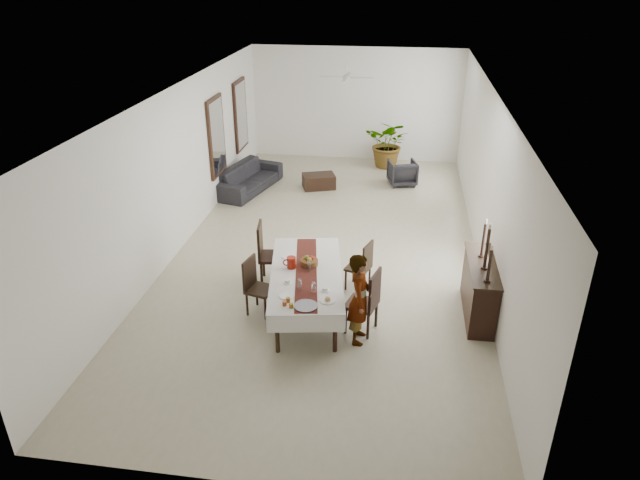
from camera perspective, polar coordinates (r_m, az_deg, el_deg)
The scene contains 88 objects.
floor at distance 11.77m, azimuth 0.82°, elevation -0.75°, with size 6.00×12.00×0.00m, color #BFB798.
ceiling at distance 10.71m, azimuth 0.94°, elevation 14.69°, with size 6.00×12.00×0.02m, color white.
wall_back at distance 16.88m, azimuth 3.62°, elevation 13.38°, with size 6.00×0.02×3.20m, color white.
wall_front at distance 5.94m, azimuth -6.95°, elevation -13.08°, with size 6.00×0.02×3.20m, color white.
wall_left at distance 11.88m, azimuth -13.73°, elevation 7.12°, with size 0.02×12.00×3.20m, color white.
wall_right at distance 11.18m, azimuth 16.38°, elevation 5.59°, with size 0.02×12.00×3.20m, color white.
dining_table_top at distance 9.36m, azimuth -1.38°, elevation -3.41°, with size 0.98×2.36×0.05m, color black.
table_leg_fl at distance 8.63m, azimuth -4.31°, elevation -9.24°, with size 0.07×0.07×0.69m, color black.
table_leg_fr at distance 8.62m, azimuth 1.52°, elevation -9.21°, with size 0.07×0.07×0.69m, color black.
table_leg_bl at distance 10.53m, azimuth -3.68°, elevation -2.15°, with size 0.07×0.07×0.69m, color black.
table_leg_br at distance 10.53m, azimuth 1.03°, elevation -2.12°, with size 0.07×0.07×0.69m, color black.
tablecloth_top at distance 9.35m, azimuth -1.38°, elevation -3.25°, with size 1.16×2.54×0.01m, color silver.
tablecloth_drape_left at distance 9.44m, azimuth -4.87°, elevation -4.02°, with size 0.01×2.54×0.30m, color silver.
tablecloth_drape_right at distance 9.43m, azimuth 2.13°, elevation -3.98°, with size 0.01×2.54×0.30m, color white.
tablecloth_drape_near at distance 8.35m, azimuth -1.42°, elevation -8.38°, with size 1.16×0.01×0.30m, color white.
tablecloth_drape_far at distance 10.53m, azimuth -1.33°, elevation -0.54°, with size 1.16×0.01×0.30m, color silver.
table_runner at distance 9.34m, azimuth -1.38°, elevation -3.21°, with size 0.34×2.46×0.00m, color maroon.
red_pitcher at distance 9.43m, azimuth -2.88°, elevation -2.27°, with size 0.15×0.15×0.20m, color maroon.
pitcher_handle at distance 9.44m, azimuth -3.39°, elevation -2.27°, with size 0.12×0.12×0.02m, color maroon.
wine_glass_near at distance 8.75m, azimuth -0.64°, elevation -4.80°, with size 0.07×0.07×0.17m, color white.
wine_glass_mid at distance 8.84m, azimuth -2.05°, elevation -4.48°, with size 0.07×0.07×0.17m, color silver.
wine_glass_far at distance 9.35m, azimuth -1.09°, elevation -2.62°, with size 0.07×0.07×0.17m, color white.
teacup_right at distance 8.82m, azimuth 0.52°, elevation -4.92°, with size 0.09×0.09×0.06m, color white.
saucer_right at distance 8.83m, azimuth 0.51°, elevation -5.05°, with size 0.15×0.15×0.01m, color white.
teacup_left at distance 9.04m, azimuth -3.27°, elevation -4.14°, with size 0.09×0.09×0.06m, color white.
saucer_left at distance 9.05m, azimuth -3.27°, elevation -4.27°, with size 0.15×0.15×0.01m, color white.
plate_near_right at distance 8.58m, azimuth 0.76°, elevation -6.07°, with size 0.24×0.24×0.01m, color silver.
bread_near_right at distance 8.57m, azimuth 0.76°, elevation -5.91°, with size 0.09×0.09×0.09m, color tan.
plate_near_left at distance 8.71m, azimuth -3.36°, elevation -5.57°, with size 0.24×0.24×0.01m, color silver.
plate_far_left at distance 9.82m, azimuth -3.20°, elevation -1.64°, with size 0.24×0.24×0.01m, color white.
serving_tray at distance 8.46m, azimuth -1.43°, elevation -6.60°, with size 0.35×0.35×0.02m, color #444449.
jam_jar_a at distance 8.42m, azimuth -2.91°, elevation -6.56°, with size 0.06×0.06×0.07m, color #996316.
jam_jar_b at distance 8.48m, azimuth -3.57°, elevation -6.35°, with size 0.06×0.06×0.07m, color #9A3D16.
jam_jar_c at distance 8.56m, azimuth -3.21°, elevation -5.99°, with size 0.06×0.06×0.07m, color brown.
fruit_basket at distance 9.54m, azimuth -1.08°, elevation -2.23°, with size 0.30×0.30×0.10m, color brown.
fruit_red at distance 9.52m, azimuth -0.91°, elevation -1.79°, with size 0.09×0.09×0.09m, color maroon.
fruit_green at distance 9.53m, azimuth -1.32°, elevation -1.76°, with size 0.08×0.08×0.08m, color #4F8828.
fruit_yellow at distance 9.46m, azimuth -1.09°, elevation -1.98°, with size 0.08×0.08×0.08m, color gold.
chair_right_near_seat at distance 9.03m, azimuth 4.17°, elevation -6.41°, with size 0.46×0.46×0.05m, color black.
chair_right_near_leg_fl at distance 8.97m, azimuth 4.82°, elevation -8.63°, with size 0.05×0.05×0.46m, color black.
chair_right_near_leg_fr at distance 9.27m, azimuth 5.63°, elevation -7.41°, with size 0.05×0.05×0.46m, color black.
chair_right_near_leg_bl at distance 9.08m, azimuth 2.56°, elevation -8.09°, with size 0.05×0.05×0.46m, color black.
chair_right_near_leg_br at distance 9.37m, azimuth 3.45°, elevation -6.90°, with size 0.05×0.05×0.46m, color black.
chair_right_near_back at distance 8.81m, azimuth 5.51°, elevation -4.98°, with size 0.46×0.04×0.59m, color black.
chair_right_far_seat at distance 10.18m, azimuth 3.83°, elevation -2.78°, with size 0.39×0.39×0.04m, color black.
chair_right_far_leg_fl at distance 10.11m, azimuth 4.24°, elevation -4.46°, with size 0.04×0.04×0.39m, color black.
chair_right_far_leg_fr at distance 10.36m, azimuth 4.98°, elevation -3.65°, with size 0.04×0.04×0.39m, color black.
chair_right_far_leg_bl at distance 10.22m, azimuth 2.59°, elevation -4.03°, with size 0.04×0.04×0.39m, color black.
chair_right_far_leg_br at distance 10.48m, azimuth 3.36°, elevation -3.25°, with size 0.04×0.04×0.39m, color black.
chair_right_far_back at distance 9.99m, azimuth 4.81°, elevation -1.67°, with size 0.39×0.04×0.50m, color black.
chair_left_near_seat at distance 9.52m, azimuth -5.99°, elevation -4.97°, with size 0.42×0.42×0.05m, color black.
chair_left_near_leg_fl at distance 9.83m, azimuth -6.34°, elevation -5.44°, with size 0.04×0.04×0.41m, color black.
chair_left_near_leg_fr at distance 9.58m, azimuth -7.30°, elevation -6.42°, with size 0.04×0.04×0.41m, color black.
chair_left_near_leg_bl at distance 9.69m, azimuth -4.56°, elevation -5.86°, with size 0.04×0.04×0.41m, color black.
chair_left_near_leg_br at distance 9.44m, azimuth -5.49°, elevation -6.87°, with size 0.04×0.04×0.41m, color black.
chair_left_near_back at distance 9.46m, azimuth -7.08°, elevation -3.27°, with size 0.42×0.04×0.53m, color black.
chair_left_far_seat at distance 10.35m, azimuth -4.72°, elevation -1.68°, with size 0.49×0.49×0.06m, color black.
chair_left_far_leg_fl at distance 10.67m, azimuth -5.65°, elevation -2.46°, with size 0.05×0.05×0.48m, color black.
chair_left_far_leg_fr at distance 10.32m, azimuth -5.87°, elevation -3.53°, with size 0.05×0.05×0.48m, color black.
chair_left_far_leg_bl at distance 10.64m, azimuth -3.50°, elevation -2.47°, with size 0.05×0.05×0.48m, color black.
chair_left_far_leg_br at distance 10.29m, azimuth -3.64°, elevation -3.55°, with size 0.05×0.05×0.48m, color black.
chair_left_far_back at distance 10.22m, azimuth -6.03°, elevation -0.02°, with size 0.49×0.04×0.62m, color black.
woman at distance 8.66m, azimuth 4.00°, elevation -5.89°, with size 0.54×0.36×1.49m, color gray.
sideboard_body at distance 9.76m, azimuth 15.63°, elevation -4.86°, with size 0.41×1.54×0.92m, color black.
sideboard_top at distance 9.53m, azimuth 15.97°, elevation -2.41°, with size 0.45×1.60×0.03m, color black.
candlestick_near_base at distance 9.03m, azimuth 16.37°, elevation -3.93°, with size 0.10×0.10×0.03m, color black.
candlestick_near_shaft at distance 8.90m, azimuth 16.59°, elevation -2.42°, with size 0.05×0.05×0.51m, color black.
candlestick_near_candle at distance 8.76m, azimuth 16.83°, elevation -0.72°, with size 0.04×0.04×0.08m, color white.
candlestick_mid_base at distance 9.38m, azimuth 16.09°, elevation -2.69°, with size 0.10×0.10×0.03m, color black.
candlestick_mid_shaft at distance 9.22m, azimuth 16.36°, elevation -0.79°, with size 0.05×0.05×0.67m, color black.
candlestick_mid_candle at distance 9.07m, azimuth 16.65°, elevation 1.31°, with size 0.04×0.04×0.08m, color beige.
candlestick_far_base at distance 9.74m, azimuth 15.83°, elevation -1.53°, with size 0.10×0.10×0.03m, color black.
candlestick_far_shaft at distance 9.61m, azimuth 16.05°, elevation 0.03°, with size 0.05×0.05×0.56m, color black.
candlestick_far_candle at distance 9.48m, azimuth 16.29°, elevation 1.78°, with size 0.04×0.04×0.08m, color beige.
sofa at distance 14.80m, azimuth -7.18°, elevation 6.20°, with size 2.22×0.87×0.65m, color #242227.
armchair at distance 15.20m, azimuth 8.22°, elevation 6.68°, with size 0.68×0.70×0.64m, color #29272C.
coffee_table at distance 14.85m, azimuth -0.13°, elevation 5.90°, with size 0.81×0.54×0.36m, color black.
potted_plant at distance 16.41m, azimuth 6.90°, elevation 9.57°, with size 1.24×1.07×1.37m, color #365D25.
mirror_frame_near at distance 13.84m, azimuth -10.32°, elevation 10.12°, with size 0.06×1.05×1.85m, color black.
mirror_glass_near at distance 13.83m, azimuth -10.18°, elevation 10.12°, with size 0.01×0.90×1.70m, color silver.
mirror_frame_far at distance 15.77m, azimuth -7.97°, elevation 12.27°, with size 0.06×1.05×1.85m, color black.
mirror_glass_far at distance 15.76m, azimuth -7.84°, elevation 12.26°, with size 0.01×0.90×1.70m, color silver.
fan_rod at distance 13.66m, azimuth 2.65°, elevation 16.76°, with size 0.04×0.04×0.20m, color white.
fan_hub at distance 13.69m, azimuth 2.63°, elevation 15.93°, with size 0.16×0.16×0.08m, color silver.
fan_blade_n at distance 14.03m, azimuth 2.78°, elevation 16.19°, with size 0.10×0.55×0.01m, color silver.
fan_blade_s at distance 13.35m, azimuth 2.47°, elevation 15.67°, with size 0.10×0.55×0.01m, color white.
fan_blade_e at distance 13.66m, azimuth 4.15°, elevation 15.87°, with size 0.55×0.10×0.01m, color silver.
fan_blade_w at distance 13.73m, azimuth 1.12°, elevation 15.99°, with size 0.55×0.10×0.01m, color white.
Camera 1 is at (1.35, -10.40, 5.34)m, focal length 32.00 mm.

